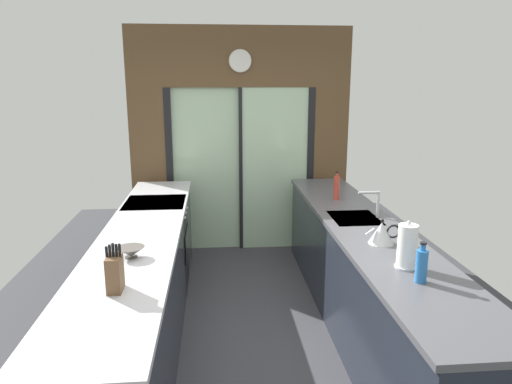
{
  "coord_description": "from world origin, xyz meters",
  "views": [
    {
      "loc": [
        -0.31,
        -3.28,
        2.09
      ],
      "look_at": [
        0.04,
        0.67,
        1.14
      ],
      "focal_mm": 32.94,
      "sensor_mm": 36.0,
      "label": 1
    }
  ],
  "objects_px": {
    "kettle": "(382,233)",
    "soap_bottle_far": "(337,187)",
    "soap_bottle_near": "(422,265)",
    "knife_block": "(115,273)",
    "mixing_bowl": "(131,252)",
    "oven_range": "(157,247)",
    "paper_towel_roll": "(407,247)"
  },
  "relations": [
    {
      "from": "knife_block",
      "to": "soap_bottle_near",
      "type": "bearing_deg",
      "value": -1.25
    },
    {
      "from": "mixing_bowl",
      "to": "paper_towel_roll",
      "type": "distance_m",
      "value": 1.81
    },
    {
      "from": "oven_range",
      "to": "soap_bottle_near",
      "type": "height_order",
      "value": "soap_bottle_near"
    },
    {
      "from": "kettle",
      "to": "soap_bottle_far",
      "type": "distance_m",
      "value": 1.3
    },
    {
      "from": "oven_range",
      "to": "kettle",
      "type": "bearing_deg",
      "value": -36.99
    },
    {
      "from": "knife_block",
      "to": "kettle",
      "type": "distance_m",
      "value": 1.89
    },
    {
      "from": "soap_bottle_near",
      "to": "knife_block",
      "type": "bearing_deg",
      "value": 178.75
    },
    {
      "from": "kettle",
      "to": "soap_bottle_far",
      "type": "bearing_deg",
      "value": 90.07
    },
    {
      "from": "knife_block",
      "to": "soap_bottle_far",
      "type": "distance_m",
      "value": 2.63
    },
    {
      "from": "oven_range",
      "to": "kettle",
      "type": "height_order",
      "value": "kettle"
    },
    {
      "from": "oven_range",
      "to": "mixing_bowl",
      "type": "xyz_separation_m",
      "value": [
        0.02,
        -1.48,
        0.5
      ]
    },
    {
      "from": "mixing_bowl",
      "to": "kettle",
      "type": "distance_m",
      "value": 1.79
    },
    {
      "from": "knife_block",
      "to": "soap_bottle_far",
      "type": "xyz_separation_m",
      "value": [
        1.78,
        1.93,
        0.01
      ]
    },
    {
      "from": "paper_towel_roll",
      "to": "oven_range",
      "type": "bearing_deg",
      "value": 134.74
    },
    {
      "from": "oven_range",
      "to": "kettle",
      "type": "relative_size",
      "value": 3.48
    },
    {
      "from": "knife_block",
      "to": "kettle",
      "type": "relative_size",
      "value": 1.08
    },
    {
      "from": "mixing_bowl",
      "to": "soap_bottle_far",
      "type": "height_order",
      "value": "soap_bottle_far"
    },
    {
      "from": "soap_bottle_near",
      "to": "paper_towel_roll",
      "type": "distance_m",
      "value": 0.22
    },
    {
      "from": "kettle",
      "to": "soap_bottle_near",
      "type": "height_order",
      "value": "soap_bottle_near"
    },
    {
      "from": "mixing_bowl",
      "to": "soap_bottle_near",
      "type": "distance_m",
      "value": 1.86
    },
    {
      "from": "oven_range",
      "to": "knife_block",
      "type": "xyz_separation_m",
      "value": [
        0.02,
        -2.0,
        0.57
      ]
    },
    {
      "from": "knife_block",
      "to": "soap_bottle_far",
      "type": "relative_size",
      "value": 1.0
    },
    {
      "from": "kettle",
      "to": "knife_block",
      "type": "bearing_deg",
      "value": -160.27
    },
    {
      "from": "soap_bottle_far",
      "to": "kettle",
      "type": "bearing_deg",
      "value": -89.93
    },
    {
      "from": "oven_range",
      "to": "mixing_bowl",
      "type": "relative_size",
      "value": 4.95
    },
    {
      "from": "oven_range",
      "to": "soap_bottle_far",
      "type": "xyz_separation_m",
      "value": [
        1.8,
        -0.06,
        0.59
      ]
    },
    {
      "from": "soap_bottle_far",
      "to": "paper_towel_roll",
      "type": "relative_size",
      "value": 0.91
    },
    {
      "from": "soap_bottle_far",
      "to": "oven_range",
      "type": "bearing_deg",
      "value": 178.07
    },
    {
      "from": "paper_towel_roll",
      "to": "kettle",
      "type": "bearing_deg",
      "value": 89.79
    },
    {
      "from": "soap_bottle_near",
      "to": "mixing_bowl",
      "type": "bearing_deg",
      "value": 162.8
    },
    {
      "from": "soap_bottle_near",
      "to": "soap_bottle_far",
      "type": "distance_m",
      "value": 1.97
    },
    {
      "from": "kettle",
      "to": "paper_towel_roll",
      "type": "relative_size",
      "value": 0.84
    }
  ]
}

